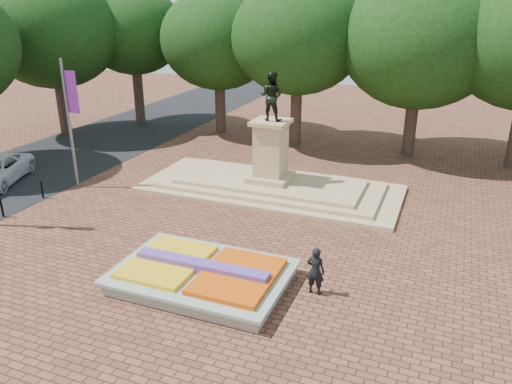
% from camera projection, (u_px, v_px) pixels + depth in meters
% --- Properties ---
extents(ground, '(90.00, 90.00, 0.00)m').
position_uv_depth(ground, '(203.00, 255.00, 20.53)').
color(ground, brown).
rests_on(ground, ground).
extents(asphalt_street, '(9.00, 90.00, 0.02)m').
position_uv_depth(asphalt_street, '(20.00, 173.00, 30.04)').
color(asphalt_street, black).
rests_on(asphalt_street, ground).
extents(flower_bed, '(6.30, 4.30, 0.91)m').
position_uv_depth(flower_bed, '(202.00, 275.00, 18.31)').
color(flower_bed, gray).
rests_on(flower_bed, ground).
extents(monument, '(14.00, 6.00, 6.40)m').
position_uv_depth(monument, '(270.00, 175.00, 27.13)').
color(monument, tan).
rests_on(monument, ground).
extents(tree_row_back, '(44.80, 8.80, 10.43)m').
position_uv_depth(tree_row_back, '(357.00, 50.00, 32.88)').
color(tree_row_back, '#32231B').
rests_on(tree_row_back, ground).
extents(pedestrian, '(0.68, 0.46, 1.80)m').
position_uv_depth(pedestrian, '(315.00, 271.00, 17.56)').
color(pedestrian, black).
rests_on(pedestrian, ground).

